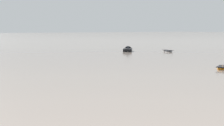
{
  "coord_description": "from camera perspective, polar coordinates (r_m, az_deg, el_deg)",
  "views": [
    {
      "loc": [
        -3.23,
        -6.07,
        5.32
      ],
      "look_at": [
        25.17,
        37.08,
        0.28
      ],
      "focal_mm": 57.18,
      "sensor_mm": 36.0,
      "label": 1
    }
  ],
  "objects": [
    {
      "name": "motorboat_moored_0",
      "position": [
        83.31,
        2.55,
        2.08
      ],
      "size": [
        4.84,
        5.35,
        1.85
      ],
      "rotation": [
        0.0,
        0.0,
        0.89
      ],
      "color": "black",
      "rests_on": "ground"
    },
    {
      "name": "rowboat_moored_1",
      "position": [
        82.16,
        8.92,
        1.9
      ],
      "size": [
        1.86,
        3.56,
        0.54
      ],
      "rotation": [
        0.0,
        0.0,
        4.5
      ],
      "color": "gray",
      "rests_on": "ground"
    },
    {
      "name": "rowboat_moored_2",
      "position": [
        49.01,
        17.22,
        -0.74
      ],
      "size": [
        3.48,
        2.67,
        0.53
      ],
      "rotation": [
        0.0,
        0.0,
        0.52
      ],
      "color": "orange",
      "rests_on": "ground"
    }
  ]
}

